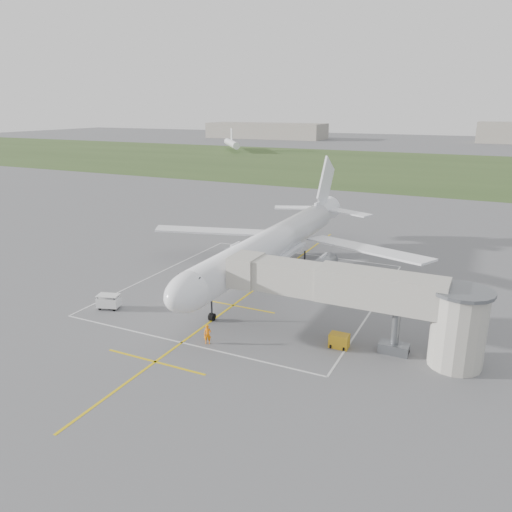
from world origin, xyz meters
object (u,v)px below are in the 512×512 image
at_px(gpu_unit, 339,341).
at_px(baggage_cart, 109,302).
at_px(ramp_worker_wing, 219,264).
at_px(airliner, 273,243).
at_px(ramp_worker_nose, 208,334).
at_px(jet_bridge, 371,299).

distance_m(gpu_unit, baggage_cart, 24.98).
bearing_deg(ramp_worker_wing, airliner, -136.28).
height_order(airliner, baggage_cart, airliner).
height_order(airliner, ramp_worker_nose, airliner).
height_order(gpu_unit, baggage_cart, baggage_cart).
height_order(jet_bridge, baggage_cart, jet_bridge).
relative_size(jet_bridge, baggage_cart, 9.07).
distance_m(gpu_unit, ramp_worker_wing, 25.05).
bearing_deg(jet_bridge, ramp_worker_wing, 150.33).
bearing_deg(ramp_worker_wing, ramp_worker_nose, 152.01).
bearing_deg(jet_bridge, gpu_unit, -155.79).
xyz_separation_m(airliner, gpu_unit, (13.33, -15.33, -3.75)).
bearing_deg(gpu_unit, airliner, 130.69).
xyz_separation_m(jet_bridge, baggage_cart, (-27.29, -3.14, -3.93)).
xyz_separation_m(airliner, ramp_worker_nose, (2.27, -19.85, -3.47)).
bearing_deg(airliner, gpu_unit, -48.98).
bearing_deg(ramp_worker_nose, airliner, 69.89).
distance_m(airliner, ramp_worker_nose, 20.28).
bearing_deg(gpu_unit, jet_bridge, 23.88).
bearing_deg(baggage_cart, ramp_worker_nose, -26.45).
relative_size(gpu_unit, ramp_worker_wing, 0.90).
bearing_deg(ramp_worker_wing, gpu_unit, -179.61).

